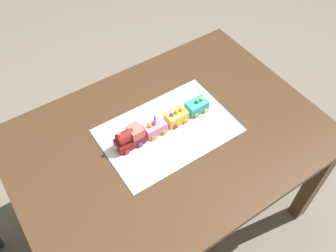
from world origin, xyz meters
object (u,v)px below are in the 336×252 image
Objects in this scene: dining_table at (169,150)px; cake_car_tanker_bubblegum at (155,128)px; cake_locomotive at (129,138)px; cake_car_gondola_lemon at (176,117)px; cake_car_hopper_turquoise at (197,106)px; birthday_candle at (155,118)px.

cake_car_tanker_bubblegum is at bearing 124.28° from dining_table.
cake_locomotive is 0.13m from cake_car_tanker_bubblegum.
cake_car_gondola_lemon and cake_car_hopper_turquoise have the same top height.
cake_car_tanker_bubblegum is at bearing 180.00° from cake_car_gondola_lemon.
cake_car_hopper_turquoise is 2.12× the size of birthday_candle.
cake_car_gondola_lemon is at bearing 0.00° from cake_car_tanker_bubblegum.
cake_locomotive reaches higher than cake_car_hopper_turquoise.
cake_car_tanker_bubblegum is 0.12m from cake_car_gondola_lemon.
cake_car_gondola_lemon is 2.12× the size of birthday_candle.
cake_car_gondola_lemon is at bearing 180.00° from cake_car_hopper_turquoise.
cake_car_gondola_lemon is 0.12m from cake_car_hopper_turquoise.
cake_car_gondola_lemon is 1.00× the size of cake_car_hopper_turquoise.
cake_locomotive is 1.40× the size of cake_car_tanker_bubblegum.
cake_car_hopper_turquoise is at bearing 0.00° from cake_car_tanker_bubblegum.
cake_locomotive is 0.37m from cake_car_hopper_turquoise.
birthday_candle reaches higher than dining_table.
cake_car_gondola_lemon is 0.13m from birthday_candle.
birthday_candle is (-0.03, 0.06, 0.21)m from dining_table.
dining_table is 0.24m from cake_locomotive.
birthday_candle reaches higher than cake_car_tanker_bubblegum.
cake_car_tanker_bubblegum is (-0.04, 0.06, 0.14)m from dining_table.
birthday_candle is at bearing 121.24° from dining_table.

